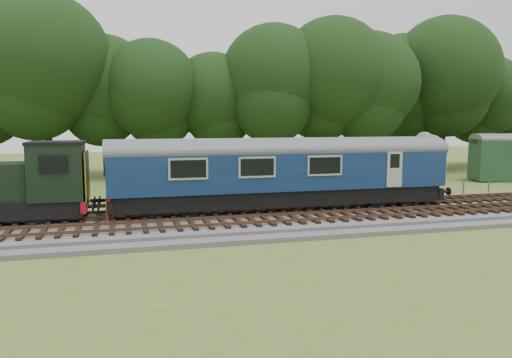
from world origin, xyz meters
name	(u,v)px	position (x,y,z in m)	size (l,w,h in m)	color
ground	(285,220)	(0.00, 0.00, 0.00)	(120.00, 120.00, 0.00)	#536725
ballast	(285,217)	(0.00, 0.00, 0.17)	(70.00, 7.00, 0.35)	#4C4C4F
track_north	(277,208)	(0.00, 1.40, 0.42)	(67.20, 2.40, 0.21)	black
track_south	(296,218)	(0.00, -1.60, 0.42)	(67.20, 2.40, 0.21)	black
fence	(261,206)	(0.00, 4.50, 0.00)	(64.00, 0.12, 1.00)	#6B6054
tree_line	(211,175)	(0.00, 22.00, 0.00)	(70.00, 8.00, 18.00)	black
dmu_railcar	(283,167)	(0.34, 1.40, 2.61)	(18.05, 2.86, 3.88)	black
worker	(110,204)	(-8.50, 0.37, 1.16)	(0.59, 0.39, 1.62)	#E4410C
shed	(510,162)	(25.71, 13.42, 1.38)	(3.85, 3.85, 2.72)	#1C3E23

